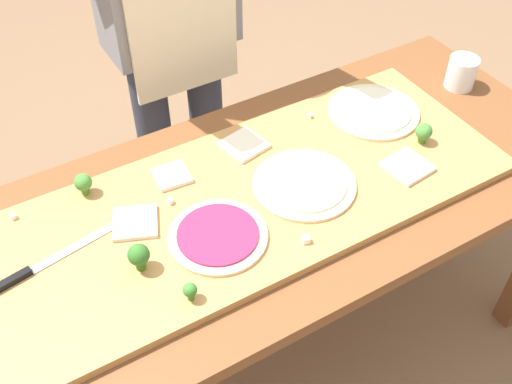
{
  "coord_description": "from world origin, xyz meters",
  "views": [
    {
      "loc": [
        -0.58,
        -0.96,
        1.92
      ],
      "look_at": [
        -0.02,
        -0.01,
        0.83
      ],
      "focal_mm": 43.02,
      "sensor_mm": 36.0,
      "label": 1
    }
  ],
  "objects_px": {
    "pizza_whole_white_garlic": "(373,111)",
    "pizza_slice_center": "(407,166)",
    "cook_center": "(170,14)",
    "cheese_crumble_b": "(13,217)",
    "flour_cup": "(461,74)",
    "broccoli_floret_front_left": "(139,256)",
    "pizza_whole_beet_magenta": "(218,236)",
    "broccoli_floret_center_right": "(190,291)",
    "chefs_knife": "(33,269)",
    "cheese_crumble_a": "(310,116)",
    "prep_table": "(262,223)",
    "broccoli_floret_front_mid": "(83,183)",
    "pizza_slice_near_right": "(172,176)",
    "broccoli_floret_back_left": "(424,132)",
    "pizza_slice_far_left": "(135,223)",
    "cheese_crumble_d": "(305,240)",
    "cheese_crumble_c": "(170,201)",
    "pizza_slice_near_left": "(244,145)",
    "pizza_whole_cheese_artichoke": "(304,184)"
  },
  "relations": [
    {
      "from": "pizza_slice_center",
      "to": "broccoli_floret_center_right",
      "type": "distance_m",
      "value": 0.69
    },
    {
      "from": "cheese_crumble_a",
      "to": "cheese_crumble_b",
      "type": "distance_m",
      "value": 0.85
    },
    {
      "from": "pizza_slice_far_left",
      "to": "broccoli_floret_front_left",
      "type": "height_order",
      "value": "broccoli_floret_front_left"
    },
    {
      "from": "prep_table",
      "to": "broccoli_floret_front_mid",
      "type": "relative_size",
      "value": 30.24
    },
    {
      "from": "pizza_whole_beet_magenta",
      "to": "broccoli_floret_back_left",
      "type": "relative_size",
      "value": 3.88
    },
    {
      "from": "pizza_slice_center",
      "to": "broccoli_floret_front_left",
      "type": "relative_size",
      "value": 1.5
    },
    {
      "from": "pizza_slice_near_left",
      "to": "broccoli_floret_back_left",
      "type": "relative_size",
      "value": 1.74
    },
    {
      "from": "pizza_whole_beet_magenta",
      "to": "cheese_crumble_c",
      "type": "height_order",
      "value": "pizza_whole_beet_magenta"
    },
    {
      "from": "prep_table",
      "to": "cheese_crumble_d",
      "type": "bearing_deg",
      "value": -91.18
    },
    {
      "from": "broccoli_floret_front_mid",
      "to": "pizza_slice_far_left",
      "type": "bearing_deg",
      "value": -67.7
    },
    {
      "from": "broccoli_floret_back_left",
      "to": "flour_cup",
      "type": "xyz_separation_m",
      "value": [
        0.31,
        0.17,
        -0.02
      ]
    },
    {
      "from": "chefs_knife",
      "to": "cheese_crumble_c",
      "type": "distance_m",
      "value": 0.36
    },
    {
      "from": "cheese_crumble_c",
      "to": "flour_cup",
      "type": "bearing_deg",
      "value": 1.83
    },
    {
      "from": "pizza_whole_cheese_artichoke",
      "to": "pizza_slice_near_right",
      "type": "xyz_separation_m",
      "value": [
        -0.28,
        0.2,
        -0.0
      ]
    },
    {
      "from": "cook_center",
      "to": "pizza_whole_white_garlic",
      "type": "bearing_deg",
      "value": -52.3
    },
    {
      "from": "pizza_whole_cheese_artichoke",
      "to": "pizza_slice_far_left",
      "type": "distance_m",
      "value": 0.44
    },
    {
      "from": "pizza_whole_white_garlic",
      "to": "pizza_slice_near_left",
      "type": "bearing_deg",
      "value": 171.32
    },
    {
      "from": "pizza_whole_beet_magenta",
      "to": "pizza_slice_far_left",
      "type": "distance_m",
      "value": 0.21
    },
    {
      "from": "prep_table",
      "to": "chefs_knife",
      "type": "xyz_separation_m",
      "value": [
        -0.58,
        0.04,
        0.13
      ]
    },
    {
      "from": "broccoli_floret_back_left",
      "to": "cheese_crumble_a",
      "type": "distance_m",
      "value": 0.33
    },
    {
      "from": "pizza_slice_near_right",
      "to": "cook_center",
      "type": "distance_m",
      "value": 0.55
    },
    {
      "from": "pizza_whole_white_garlic",
      "to": "pizza_whole_beet_magenta",
      "type": "xyz_separation_m",
      "value": [
        -0.62,
        -0.2,
        -0.0
      ]
    },
    {
      "from": "cheese_crumble_d",
      "to": "cheese_crumble_a",
      "type": "bearing_deg",
      "value": 54.62
    },
    {
      "from": "cheese_crumble_b",
      "to": "flour_cup",
      "type": "bearing_deg",
      "value": -4.81
    },
    {
      "from": "pizza_whole_cheese_artichoke",
      "to": "pizza_slice_far_left",
      "type": "bearing_deg",
      "value": 167.38
    },
    {
      "from": "pizza_whole_white_garlic",
      "to": "pizza_slice_center",
      "type": "distance_m",
      "value": 0.25
    },
    {
      "from": "prep_table",
      "to": "cheese_crumble_c",
      "type": "height_order",
      "value": "cheese_crumble_c"
    },
    {
      "from": "pizza_slice_near_left",
      "to": "cheese_crumble_a",
      "type": "xyz_separation_m",
      "value": [
        0.23,
        0.02,
        0.0
      ]
    },
    {
      "from": "cook_center",
      "to": "pizza_whole_beet_magenta",
      "type": "bearing_deg",
      "value": -107.37
    },
    {
      "from": "chefs_knife",
      "to": "pizza_whole_white_garlic",
      "type": "bearing_deg",
      "value": 4.02
    },
    {
      "from": "cheese_crumble_a",
      "to": "pizza_whole_cheese_artichoke",
      "type": "bearing_deg",
      "value": -126.75
    },
    {
      "from": "pizza_whole_beet_magenta",
      "to": "flour_cup",
      "type": "bearing_deg",
      "value": 11.42
    },
    {
      "from": "pizza_whole_white_garlic",
      "to": "cheese_crumble_b",
      "type": "relative_size",
      "value": 20.43
    },
    {
      "from": "broccoli_floret_center_right",
      "to": "pizza_whole_beet_magenta",
      "type": "bearing_deg",
      "value": 43.26
    },
    {
      "from": "pizza_slice_center",
      "to": "broccoli_floret_front_left",
      "type": "distance_m",
      "value": 0.74
    },
    {
      "from": "cheese_crumble_c",
      "to": "pizza_slice_near_left",
      "type": "bearing_deg",
      "value": 19.71
    },
    {
      "from": "pizza_slice_center",
      "to": "flour_cup",
      "type": "height_order",
      "value": "flour_cup"
    },
    {
      "from": "cook_center",
      "to": "cheese_crumble_b",
      "type": "bearing_deg",
      "value": -147.22
    },
    {
      "from": "cheese_crumble_b",
      "to": "flour_cup",
      "type": "height_order",
      "value": "flour_cup"
    },
    {
      "from": "pizza_slice_near_left",
      "to": "pizza_slice_near_right",
      "type": "relative_size",
      "value": 1.21
    },
    {
      "from": "cheese_crumble_b",
      "to": "flour_cup",
      "type": "relative_size",
      "value": 0.13
    },
    {
      "from": "chefs_knife",
      "to": "pizza_whole_white_garlic",
      "type": "height_order",
      "value": "same"
    },
    {
      "from": "broccoli_floret_back_left",
      "to": "cheese_crumble_a",
      "type": "xyz_separation_m",
      "value": [
        -0.21,
        0.25,
        -0.03
      ]
    },
    {
      "from": "pizza_whole_cheese_artichoke",
      "to": "pizza_slice_near_left",
      "type": "relative_size",
      "value": 2.5
    },
    {
      "from": "chefs_knife",
      "to": "pizza_slice_center",
      "type": "relative_size",
      "value": 2.96
    },
    {
      "from": "broccoli_floret_back_left",
      "to": "broccoli_floret_center_right",
      "type": "relative_size",
      "value": 1.28
    },
    {
      "from": "pizza_slice_far_left",
      "to": "pizza_slice_near_right",
      "type": "xyz_separation_m",
      "value": [
        0.15,
        0.11,
        0.0
      ]
    },
    {
      "from": "prep_table",
      "to": "cook_center",
      "type": "height_order",
      "value": "cook_center"
    },
    {
      "from": "pizza_slice_far_left",
      "to": "pizza_slice_near_right",
      "type": "height_order",
      "value": "same"
    },
    {
      "from": "broccoli_floret_back_left",
      "to": "broccoli_floret_front_mid",
      "type": "relative_size",
      "value": 1.01
    }
  ]
}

